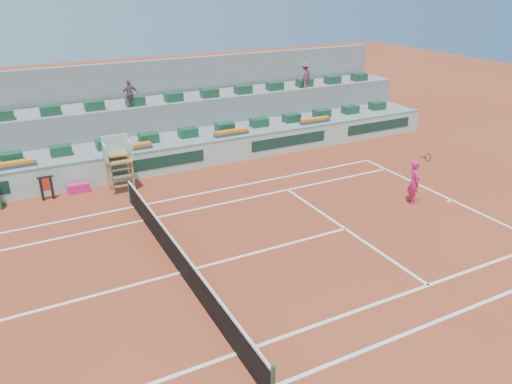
# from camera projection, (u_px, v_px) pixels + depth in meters

# --- Properties ---
(ground) EXTENTS (90.00, 90.00, 0.00)m
(ground) POSITION_uv_depth(u_px,v_px,m) (180.00, 273.00, 15.62)
(ground) COLOR maroon
(ground) RESTS_ON ground
(seating_tier_lower) EXTENTS (36.00, 4.00, 1.20)m
(seating_tier_lower) POSITION_uv_depth(u_px,v_px,m) (104.00, 155.00, 24.08)
(seating_tier_lower) COLOR gray
(seating_tier_lower) RESTS_ON ground
(seating_tier_upper) EXTENTS (36.00, 2.40, 2.60)m
(seating_tier_upper) POSITION_uv_depth(u_px,v_px,m) (96.00, 133.00, 25.10)
(seating_tier_upper) COLOR gray
(seating_tier_upper) RESTS_ON ground
(stadium_back_wall) EXTENTS (36.00, 0.40, 4.40)m
(stadium_back_wall) POSITION_uv_depth(u_px,v_px,m) (87.00, 108.00, 26.05)
(stadium_back_wall) COLOR gray
(stadium_back_wall) RESTS_ON ground
(player_bag) EXTENTS (0.90, 0.40, 0.40)m
(player_bag) POSITION_uv_depth(u_px,v_px,m) (78.00, 188.00, 21.36)
(player_bag) COLOR #EC1E76
(player_bag) RESTS_ON ground
(spectator_mid) EXTENTS (0.81, 0.40, 1.35)m
(spectator_mid) POSITION_uv_depth(u_px,v_px,m) (130.00, 94.00, 24.31)
(spectator_mid) COLOR #774F5B
(spectator_mid) RESTS_ON seating_tier_upper
(spectator_right) EXTENTS (1.07, 0.88, 1.45)m
(spectator_right) POSITION_uv_depth(u_px,v_px,m) (305.00, 75.00, 28.58)
(spectator_right) COLOR #8E4750
(spectator_right) RESTS_ON seating_tier_upper
(court_lines) EXTENTS (23.89, 11.09, 0.01)m
(court_lines) POSITION_uv_depth(u_px,v_px,m) (180.00, 273.00, 15.61)
(court_lines) COLOR white
(court_lines) RESTS_ON ground
(tennis_net) EXTENTS (0.10, 11.97, 1.10)m
(tennis_net) POSITION_uv_depth(u_px,v_px,m) (179.00, 258.00, 15.41)
(tennis_net) COLOR black
(tennis_net) RESTS_ON ground
(advertising_hoarding) EXTENTS (36.00, 0.34, 1.26)m
(advertising_hoarding) POSITION_uv_depth(u_px,v_px,m) (115.00, 169.00, 22.28)
(advertising_hoarding) COLOR #A7D2BE
(advertising_hoarding) RESTS_ON ground
(umpire_chair) EXTENTS (1.10, 0.90, 2.40)m
(umpire_chair) POSITION_uv_depth(u_px,v_px,m) (118.00, 156.00, 21.10)
(umpire_chair) COLOR #9E6B3C
(umpire_chair) RESTS_ON ground
(seat_row_lower) EXTENTS (32.90, 0.60, 0.44)m
(seat_row_lower) POSITION_uv_depth(u_px,v_px,m) (106.00, 144.00, 23.02)
(seat_row_lower) COLOR #18492C
(seat_row_lower) RESTS_ON seating_tier_lower
(seat_row_upper) EXTENTS (32.90, 0.60, 0.44)m
(seat_row_upper) POSITION_uv_depth(u_px,v_px,m) (94.00, 105.00, 24.01)
(seat_row_upper) COLOR #18492C
(seat_row_upper) RESTS_ON seating_tier_upper
(flower_planters) EXTENTS (26.80, 0.36, 0.28)m
(flower_planters) POSITION_uv_depth(u_px,v_px,m) (76.00, 156.00, 21.77)
(flower_planters) COLOR #454545
(flower_planters) RESTS_ON seating_tier_lower
(towel_rack) EXTENTS (0.63, 0.11, 1.03)m
(towel_rack) POSITION_uv_depth(u_px,v_px,m) (46.00, 186.00, 20.50)
(towel_rack) COLOR black
(towel_rack) RESTS_ON ground
(tennis_player) EXTENTS (0.67, 0.95, 2.28)m
(tennis_player) POSITION_uv_depth(u_px,v_px,m) (414.00, 182.00, 20.11)
(tennis_player) COLOR #EC1E76
(tennis_player) RESTS_ON ground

